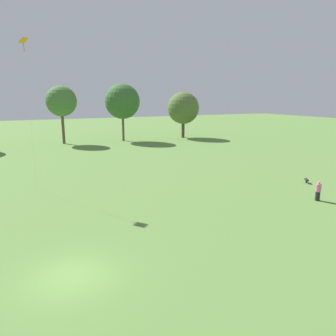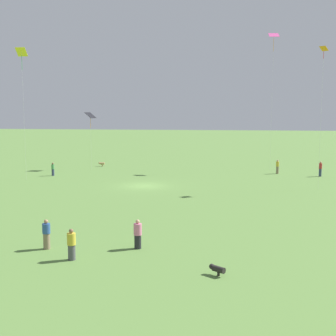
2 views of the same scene
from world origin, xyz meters
name	(u,v)px [view 1 (image 1 of 2)]	position (x,y,z in m)	size (l,w,h in m)	color
ground_plane	(72,276)	(0.00, 0.00, 0.00)	(240.00, 240.00, 0.00)	#5B843D
tree_3	(61,101)	(7.05, 49.09, 7.94)	(5.68, 5.68, 10.82)	brown
tree_4	(122,101)	(18.59, 48.06, 7.85)	(6.93, 6.93, 11.33)	brown
tree_5	(183,108)	(32.01, 47.41, 6.36)	(6.80, 6.80, 9.79)	brown
person_2	(318,191)	(21.43, 3.26, 0.83)	(0.55, 0.55, 1.71)	#232328
kite_1	(24,52)	(-0.31, 17.59, 12.75)	(0.91, 0.91, 13.91)	orange
dog_0	(307,180)	(25.28, 7.85, 0.33)	(0.69, 0.82, 0.51)	black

